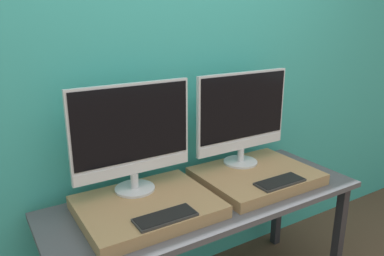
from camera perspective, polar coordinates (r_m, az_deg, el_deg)
The scene contains 8 objects.
wall_back at distance 2.14m, azimuth -3.30°, elevation 8.21°, with size 8.00×0.04×2.60m.
workbench at distance 2.04m, azimuth 2.37°, elevation -12.24°, with size 1.69×0.64×0.70m.
wooden_riser_left at distance 1.85m, azimuth -6.84°, elevation -11.83°, with size 0.64×0.51×0.06m.
monitor_left at distance 1.84m, azimuth -9.07°, elevation -0.96°, with size 0.62×0.20×0.55m.
keyboard_left at distance 1.68m, azimuth -4.08°, elevation -13.38°, with size 0.28×0.11×0.01m.
wooden_riser_right at distance 2.19m, azimuth 9.72°, elevation -7.20°, with size 0.64×0.51×0.06m.
monitor_right at distance 2.19m, azimuth 7.69°, elevation 1.94°, with size 0.62×0.20×0.55m.
keyboard_right at distance 2.05m, azimuth 13.25°, elevation -7.97°, with size 0.28×0.11×0.01m.
Camera 1 is at (-1.01, -1.15, 1.62)m, focal length 35.00 mm.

